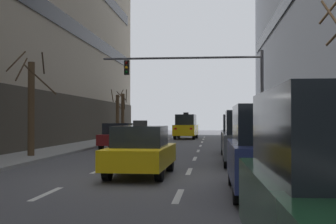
{
  "coord_description": "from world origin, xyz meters",
  "views": [
    {
      "loc": [
        2.39,
        -13.45,
        1.8
      ],
      "look_at": [
        -0.01,
        10.73,
        2.21
      ],
      "focal_mm": 47.63,
      "sensor_mm": 36.0,
      "label": 1
    }
  ],
  "objects_px": {
    "taxi_driving_2": "(141,151)",
    "street_tree_2": "(118,115)",
    "car_parked_2": "(246,138)",
    "street_tree_1": "(31,106)",
    "street_tree_0": "(123,114)",
    "pedestrian_1": "(268,130)",
    "car_driving_1": "(118,136)",
    "pedestrian_0": "(335,140)",
    "traffic_signal_0": "(209,79)",
    "taxi_driving_0": "(186,127)",
    "car_parked_1": "(269,150)",
    "car_parked_3": "(238,134)"
  },
  "relations": [
    {
      "from": "taxi_driving_2",
      "to": "street_tree_2",
      "type": "bearing_deg",
      "value": 103.8
    },
    {
      "from": "car_parked_2",
      "to": "street_tree_1",
      "type": "height_order",
      "value": "street_tree_1"
    },
    {
      "from": "street_tree_0",
      "to": "pedestrian_1",
      "type": "xyz_separation_m",
      "value": [
        11.92,
        -11.29,
        -1.17
      ]
    },
    {
      "from": "street_tree_0",
      "to": "car_driving_1",
      "type": "bearing_deg",
      "value": -79.53
    },
    {
      "from": "street_tree_0",
      "to": "pedestrian_0",
      "type": "height_order",
      "value": "street_tree_0"
    },
    {
      "from": "pedestrian_0",
      "to": "pedestrian_1",
      "type": "distance_m",
      "value": 12.23
    },
    {
      "from": "car_driving_1",
      "to": "car_parked_2",
      "type": "bearing_deg",
      "value": -51.08
    },
    {
      "from": "traffic_signal_0",
      "to": "street_tree_2",
      "type": "relative_size",
      "value": 2.12
    },
    {
      "from": "car_driving_1",
      "to": "street_tree_0",
      "type": "relative_size",
      "value": 0.94
    },
    {
      "from": "taxi_driving_2",
      "to": "pedestrian_0",
      "type": "bearing_deg",
      "value": 25.11
    },
    {
      "from": "car_driving_1",
      "to": "taxi_driving_2",
      "type": "bearing_deg",
      "value": -74.76
    },
    {
      "from": "street_tree_0",
      "to": "taxi_driving_2",
      "type": "bearing_deg",
      "value": -77.28
    },
    {
      "from": "taxi_driving_0",
      "to": "street_tree_0",
      "type": "relative_size",
      "value": 1.05
    },
    {
      "from": "taxi_driving_2",
      "to": "pedestrian_1",
      "type": "bearing_deg",
      "value": 69.1
    },
    {
      "from": "traffic_signal_0",
      "to": "street_tree_1",
      "type": "xyz_separation_m",
      "value": [
        -8.09,
        -5.7,
        -1.67
      ]
    },
    {
      "from": "car_driving_1",
      "to": "traffic_signal_0",
      "type": "distance_m",
      "value": 6.51
    },
    {
      "from": "car_parked_2",
      "to": "traffic_signal_0",
      "type": "relative_size",
      "value": 0.48
    },
    {
      "from": "street_tree_1",
      "to": "street_tree_2",
      "type": "height_order",
      "value": "street_tree_1"
    },
    {
      "from": "pedestrian_1",
      "to": "traffic_signal_0",
      "type": "bearing_deg",
      "value": -133.14
    },
    {
      "from": "street_tree_2",
      "to": "car_parked_1",
      "type": "bearing_deg",
      "value": -70.79
    },
    {
      "from": "street_tree_2",
      "to": "taxi_driving_2",
      "type": "bearing_deg",
      "value": -76.2
    },
    {
      "from": "car_driving_1",
      "to": "car_parked_3",
      "type": "relative_size",
      "value": 0.99
    },
    {
      "from": "street_tree_0",
      "to": "street_tree_1",
      "type": "xyz_separation_m",
      "value": [
        0.01,
        -21.06,
        0.17
      ]
    },
    {
      "from": "car_driving_1",
      "to": "car_parked_2",
      "type": "distance_m",
      "value": 11.18
    },
    {
      "from": "car_driving_1",
      "to": "pedestrian_0",
      "type": "relative_size",
      "value": 2.73
    },
    {
      "from": "street_tree_1",
      "to": "pedestrian_0",
      "type": "xyz_separation_m",
      "value": [
        12.89,
        -2.43,
        -1.4
      ]
    },
    {
      "from": "street_tree_2",
      "to": "car_driving_1",
      "type": "bearing_deg",
      "value": -77.73
    },
    {
      "from": "taxi_driving_0",
      "to": "traffic_signal_0",
      "type": "relative_size",
      "value": 0.52
    },
    {
      "from": "taxi_driving_0",
      "to": "car_parked_3",
      "type": "height_order",
      "value": "taxi_driving_0"
    },
    {
      "from": "taxi_driving_0",
      "to": "car_driving_1",
      "type": "bearing_deg",
      "value": -102.61
    },
    {
      "from": "pedestrian_0",
      "to": "street_tree_1",
      "type": "bearing_deg",
      "value": 169.34
    },
    {
      "from": "car_driving_1",
      "to": "pedestrian_0",
      "type": "distance_m",
      "value": 13.84
    },
    {
      "from": "car_driving_1",
      "to": "pedestrian_1",
      "type": "height_order",
      "value": "pedestrian_1"
    },
    {
      "from": "car_driving_1",
      "to": "car_parked_3",
      "type": "xyz_separation_m",
      "value": [
        7.02,
        -2.79,
        0.24
      ]
    },
    {
      "from": "pedestrian_1",
      "to": "taxi_driving_2",
      "type": "bearing_deg",
      "value": -110.9
    },
    {
      "from": "car_driving_1",
      "to": "car_parked_1",
      "type": "distance_m",
      "value": 17.18
    },
    {
      "from": "pedestrian_1",
      "to": "car_driving_1",
      "type": "bearing_deg",
      "value": -162.54
    },
    {
      "from": "car_parked_2",
      "to": "pedestrian_0",
      "type": "distance_m",
      "value": 3.3
    },
    {
      "from": "taxi_driving_0",
      "to": "traffic_signal_0",
      "type": "height_order",
      "value": "traffic_signal_0"
    },
    {
      "from": "car_parked_1",
      "to": "street_tree_0",
      "type": "xyz_separation_m",
      "value": [
        -9.65,
        29.9,
        1.19
      ]
    },
    {
      "from": "street_tree_0",
      "to": "pedestrian_0",
      "type": "distance_m",
      "value": 26.83
    },
    {
      "from": "street_tree_1",
      "to": "traffic_signal_0",
      "type": "bearing_deg",
      "value": 35.13
    },
    {
      "from": "taxi_driving_0",
      "to": "car_parked_1",
      "type": "bearing_deg",
      "value": -82.9
    },
    {
      "from": "car_parked_2",
      "to": "pedestrian_1",
      "type": "xyz_separation_m",
      "value": [
        2.27,
        11.62,
        0.02
      ]
    },
    {
      "from": "street_tree_2",
      "to": "pedestrian_0",
      "type": "height_order",
      "value": "street_tree_2"
    },
    {
      "from": "pedestrian_1",
      "to": "car_parked_1",
      "type": "bearing_deg",
      "value": -96.95
    },
    {
      "from": "car_parked_2",
      "to": "street_tree_0",
      "type": "relative_size",
      "value": 0.99
    },
    {
      "from": "car_driving_1",
      "to": "street_tree_1",
      "type": "bearing_deg",
      "value": -110.92
    },
    {
      "from": "car_driving_1",
      "to": "traffic_signal_0",
      "type": "height_order",
      "value": "traffic_signal_0"
    },
    {
      "from": "taxi_driving_0",
      "to": "car_driving_1",
      "type": "xyz_separation_m",
      "value": [
        -3.26,
        -14.56,
        -0.35
      ]
    }
  ]
}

